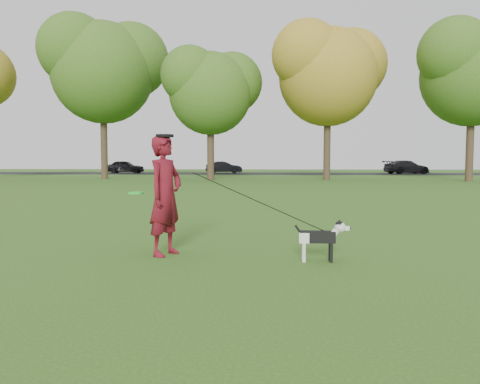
# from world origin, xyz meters

# --- Properties ---
(ground) EXTENTS (120.00, 120.00, 0.00)m
(ground) POSITION_xyz_m (0.00, 0.00, 0.00)
(ground) COLOR #285116
(ground) RESTS_ON ground
(road) EXTENTS (120.00, 7.00, 0.02)m
(road) POSITION_xyz_m (0.00, 40.00, 0.01)
(road) COLOR black
(road) RESTS_ON ground
(man) EXTENTS (0.66, 0.77, 1.79)m
(man) POSITION_xyz_m (-1.38, 0.48, 0.90)
(man) COLOR #570C20
(man) RESTS_ON ground
(dog) EXTENTS (0.78, 0.16, 0.60)m
(dog) POSITION_xyz_m (0.91, 0.18, 0.36)
(dog) COLOR black
(dog) RESTS_ON ground
(car_left) EXTENTS (3.86, 1.67, 1.30)m
(car_left) POSITION_xyz_m (-14.64, 40.00, 0.67)
(car_left) COLOR black
(car_left) RESTS_ON road
(car_mid) EXTENTS (3.70, 1.50, 1.19)m
(car_mid) POSITION_xyz_m (-4.57, 40.00, 0.62)
(car_mid) COLOR black
(car_mid) RESTS_ON road
(car_right) EXTENTS (4.80, 3.09, 1.30)m
(car_right) POSITION_xyz_m (13.24, 40.00, 0.67)
(car_right) COLOR black
(car_right) RESTS_ON road
(man_held_items) EXTENTS (2.94, 0.44, 1.40)m
(man_held_items) POSITION_xyz_m (0.01, 0.30, 0.83)
(man_held_items) COLOR #1CE12C
(man_held_items) RESTS_ON ground
(tree_row) EXTENTS (51.74, 8.86, 12.01)m
(tree_row) POSITION_xyz_m (-1.43, 26.07, 7.41)
(tree_row) COLOR #38281C
(tree_row) RESTS_ON ground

